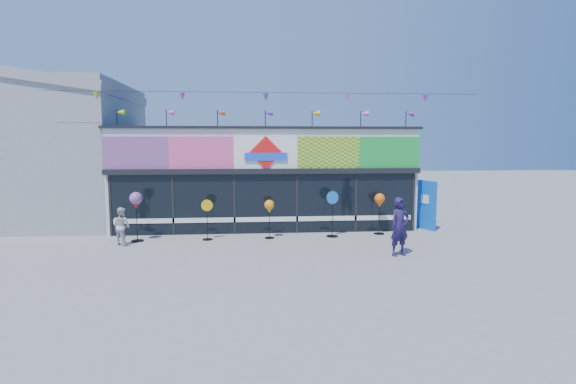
{
  "coord_description": "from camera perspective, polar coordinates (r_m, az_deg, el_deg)",
  "views": [
    {
      "loc": [
        -0.59,
        -13.64,
        3.49
      ],
      "look_at": [
        0.73,
        2.0,
        1.75
      ],
      "focal_mm": 28.0,
      "sensor_mm": 36.0,
      "label": 1
    }
  ],
  "objects": [
    {
      "name": "kite_shop",
      "position": [
        19.64,
        -3.09,
        2.1
      ],
      "size": [
        16.0,
        5.7,
        5.31
      ],
      "color": "silver",
      "rests_on": "ground"
    },
    {
      "name": "ground",
      "position": [
        14.09,
        -2.3,
        -8.02
      ],
      "size": [
        80.0,
        80.0,
        0.0
      ],
      "primitive_type": "plane",
      "color": "gray",
      "rests_on": "ground"
    },
    {
      "name": "child",
      "position": [
        16.36,
        -20.39,
        -4.08
      ],
      "size": [
        0.73,
        0.63,
        1.3
      ],
      "primitive_type": "imported",
      "rotation": [
        0.0,
        0.0,
        2.62
      ],
      "color": "silver",
      "rests_on": "ground"
    },
    {
      "name": "spinner_2",
      "position": [
        16.32,
        -2.38,
        -1.99
      ],
      "size": [
        0.36,
        0.36,
        1.42
      ],
      "color": "black",
      "rests_on": "ground"
    },
    {
      "name": "spinner_0",
      "position": [
        16.64,
        -18.73,
        -1.2
      ],
      "size": [
        0.45,
        0.45,
        1.76
      ],
      "color": "black",
      "rests_on": "ground"
    },
    {
      "name": "blue_sign",
      "position": [
        18.86,
        17.2,
        -1.59
      ],
      "size": [
        0.46,
        0.98,
        1.97
      ],
      "rotation": [
        0.0,
        0.0,
        0.33
      ],
      "color": "blue",
      "rests_on": "ground"
    },
    {
      "name": "spinner_1",
      "position": [
        16.35,
        -10.22,
        -3.36
      ],
      "size": [
        0.41,
        0.37,
        1.46
      ],
      "color": "black",
      "rests_on": "ground"
    },
    {
      "name": "spinner_4",
      "position": [
        17.39,
        11.56,
        -1.2
      ],
      "size": [
        0.4,
        0.4,
        1.57
      ],
      "color": "black",
      "rests_on": "ground"
    },
    {
      "name": "adult_man",
      "position": [
        14.27,
        14.01,
        -4.3
      ],
      "size": [
        0.77,
        0.64,
        1.82
      ],
      "primitive_type": "imported",
      "rotation": [
        0.0,
        0.0,
        0.36
      ],
      "color": "#1E1441",
      "rests_on": "ground"
    },
    {
      "name": "spinner_3",
      "position": [
        16.69,
        5.66,
        -2.64
      ],
      "size": [
        0.47,
        0.43,
        1.7
      ],
      "color": "black",
      "rests_on": "ground"
    },
    {
      "name": "neighbour_building",
      "position": [
        22.68,
        -29.44,
        4.79
      ],
      "size": [
        8.18,
        7.2,
        6.87
      ],
      "color": "gray",
      "rests_on": "ground"
    }
  ]
}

